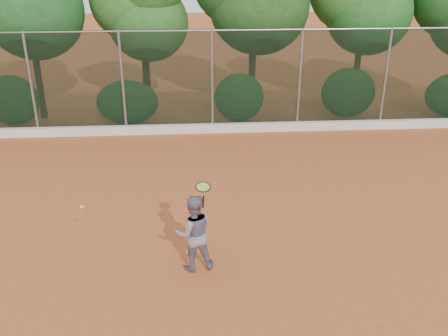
{
  "coord_description": "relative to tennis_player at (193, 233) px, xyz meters",
  "views": [
    {
      "loc": [
        -0.71,
        -9.56,
        6.03
      ],
      "look_at": [
        0.0,
        1.0,
        1.25
      ],
      "focal_mm": 40.0,
      "sensor_mm": 36.0,
      "label": 1
    }
  ],
  "objects": [
    {
      "name": "tennis_racket",
      "position": [
        0.21,
        -0.09,
        1.02
      ],
      "size": [
        0.35,
        0.35,
        0.55
      ],
      "color": "black",
      "rests_on": "ground"
    },
    {
      "name": "tennis_player",
      "position": [
        0.0,
        0.0,
        0.0
      ],
      "size": [
        0.88,
        0.74,
        1.62
      ],
      "primitive_type": "imported",
      "rotation": [
        0.0,
        0.0,
        3.32
      ],
      "color": "slate",
      "rests_on": "ground"
    },
    {
      "name": "chainlink_fence",
      "position": [
        0.75,
        8.1,
        1.05
      ],
      "size": [
        24.09,
        0.09,
        3.5
      ],
      "color": "black",
      "rests_on": "ground"
    },
    {
      "name": "concrete_curb",
      "position": [
        0.75,
        7.92,
        -0.66
      ],
      "size": [
        24.0,
        0.2,
        0.3
      ],
      "primitive_type": "cube",
      "color": "silver",
      "rests_on": "ground"
    },
    {
      "name": "ground",
      "position": [
        0.75,
        1.1,
        -0.81
      ],
      "size": [
        80.0,
        80.0,
        0.0
      ],
      "primitive_type": "plane",
      "color": "#B5562A",
      "rests_on": "ground"
    },
    {
      "name": "tennis_ball_in_flight",
      "position": [
        -1.99,
        -0.43,
        0.89
      ],
      "size": [
        0.07,
        0.07,
        0.07
      ],
      "color": "#C5E634",
      "rests_on": "ground"
    }
  ]
}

